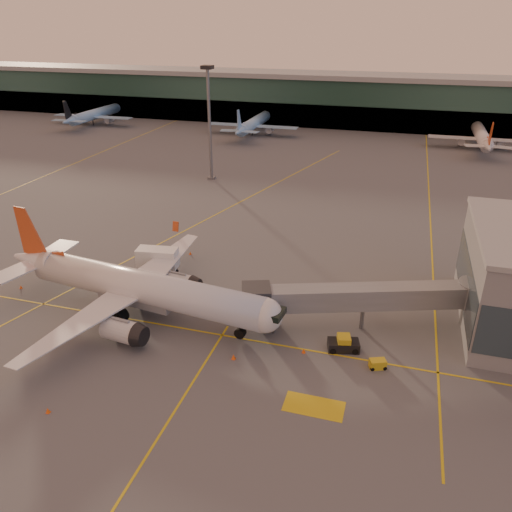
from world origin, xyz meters
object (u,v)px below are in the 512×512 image
(main_airplane, at_px, (137,287))
(catering_truck, at_px, (158,261))
(gpu_cart, at_px, (378,364))
(pushback_tug, at_px, (343,344))

(main_airplane, relative_size, catering_truck, 6.54)
(main_airplane, height_order, gpu_cart, main_airplane)
(main_airplane, xyz_separation_m, pushback_tug, (26.55, -0.27, -3.22))
(pushback_tug, bearing_deg, gpu_cart, -43.45)
(gpu_cart, distance_m, pushback_tug, 4.68)
(gpu_cart, height_order, pushback_tug, pushback_tug)
(pushback_tug, bearing_deg, catering_truck, 146.04)
(catering_truck, relative_size, pushback_tug, 1.57)
(main_airplane, xyz_separation_m, catering_truck, (-2.14, 10.08, -1.37))
(catering_truck, height_order, gpu_cart, catering_truck)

